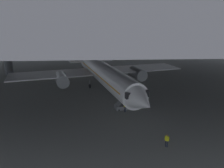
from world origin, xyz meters
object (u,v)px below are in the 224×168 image
object	(u,v)px
crew_worker_near_nose	(167,140)
crew_worker_by_stairs	(125,106)
traffic_cone_orange	(168,138)
airplane_main	(104,73)
boarding_stairs	(127,104)

from	to	relation	value
crew_worker_near_nose	crew_worker_by_stairs	bearing A→B (deg)	108.57
crew_worker_near_nose	traffic_cone_orange	distance (m)	1.78
airplane_main	traffic_cone_orange	size ratio (longest dim) A/B	66.18
airplane_main	crew_worker_by_stairs	bearing A→B (deg)	-76.37
boarding_stairs	crew_worker_by_stairs	distance (m)	1.68
crew_worker_by_stairs	traffic_cone_orange	size ratio (longest dim) A/B	2.93
crew_worker_near_nose	crew_worker_by_stairs	xyz separation A→B (m)	(-3.54, 10.54, 0.11)
airplane_main	crew_worker_by_stairs	distance (m)	12.75
crew_worker_by_stairs	traffic_cone_orange	distance (m)	9.97
crew_worker_by_stairs	boarding_stairs	bearing A→B (deg)	70.90
airplane_main	crew_worker_near_nose	size ratio (longest dim) A/B	24.91
airplane_main	traffic_cone_orange	world-z (taller)	airplane_main
boarding_stairs	traffic_cone_orange	world-z (taller)	boarding_stairs
boarding_stairs	crew_worker_by_stairs	size ratio (longest dim) A/B	2.77
airplane_main	crew_worker_near_nose	world-z (taller)	airplane_main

